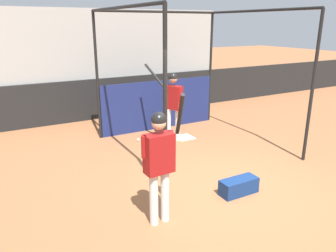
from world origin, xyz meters
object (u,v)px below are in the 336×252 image
Objects in this scene: baseball at (138,140)px; player_batter at (173,100)px; equipment_bag at (239,186)px; player_waiting at (160,158)px.

player_batter is at bearing -22.94° from baseball.
equipment_bag is at bearing -82.23° from baseball.
player_waiting reaches higher than player_batter.
equipment_bag is 9.46× the size of baseball.
player_waiting is 3.74m from baseball.
player_waiting is (-1.96, -3.08, -0.01)m from player_batter.
baseball is at bearing 68.82° from player_waiting.
player_batter reaches higher than baseball.
player_waiting reaches higher than baseball.
player_batter is 3.14m from equipment_bag.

